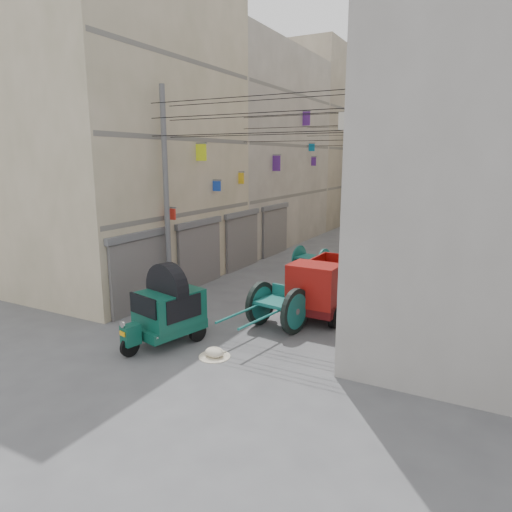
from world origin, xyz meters
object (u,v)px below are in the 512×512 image
Objects in this scene: mini_truck at (323,290)px; distant_car_grey at (401,227)px; second_cart at (311,259)px; horse at (308,299)px; feed_sack at (214,352)px; distant_car_white at (365,231)px; tonga_cart at (277,306)px; distant_car_green at (411,206)px; auto_rickshaw at (168,308)px.

distant_car_grey is (-1.01, 19.25, -0.38)m from mini_truck.
second_cart is 0.96× the size of horse.
feed_sack is 0.33× the size of horse.
distant_car_white is at bearing 93.32° from feed_sack.
tonga_cart is 2.00× the size of horse.
distant_car_green is at bearing 102.41° from tonga_cart.
feed_sack is 20.58m from distant_car_white.
feed_sack is at bearing 6.32° from auto_rickshaw.
horse is 35.38m from distant_car_green.
tonga_cart is at bearing 83.85° from horse.
mini_truck is 16.22m from distant_car_white.
auto_rickshaw reaches higher than distant_car_white.
mini_truck reaches higher than distant_car_green.
auto_rickshaw is 0.74× the size of distant_car_grey.
distant_car_grey reaches higher than distant_car_white.
auto_rickshaw is at bearing -106.92° from distant_car_grey.
horse is (0.56, 1.29, -0.05)m from tonga_cart.
distant_car_green is (-1.99, 36.58, -0.17)m from tonga_cart.
feed_sack is (-1.53, -4.56, -0.85)m from mini_truck.
auto_rickshaw is at bearing 86.63° from distant_car_green.
distant_car_white is 3.68m from distant_car_grey.
auto_rickshaw is 4.96× the size of feed_sack.
distant_car_grey is (1.71, 3.26, 0.01)m from distant_car_white.
tonga_cart is 0.91× the size of mini_truck.
mini_truck is at bearing 71.48° from feed_sack.
second_cart is 6.60m from horse.
distant_car_white is at bearing 101.99° from auto_rickshaw.
mini_truck is at bearing 71.79° from tonga_cart.
tonga_cart is at bearing 60.65° from auto_rickshaw.
mini_truck is 6.68× the size of feed_sack.
distant_car_white reaches higher than distant_car_green.
mini_truck is 4.88m from feed_sack.
tonga_cart is 6.11× the size of feed_sack.
horse is (2.94, 3.85, -0.38)m from auto_rickshaw.
mini_truck is 2.28× the size of second_cart.
tonga_cart is at bearing 77.74° from feed_sack.
tonga_cart is 21.01m from distant_car_grey.
tonga_cart reaches higher than horse.
horse is (2.28, -6.19, 0.04)m from second_cart.
horse is at bearing -125.64° from mini_truck.
distant_car_green is at bearing -100.21° from distant_car_white.
feed_sack is 0.16× the size of distant_car_white.
distant_car_white is at bearing 99.51° from second_cart.
auto_rickshaw reaches higher than distant_car_green.
distant_car_green is (-2.91, 34.81, -0.39)m from mini_truck.
mini_truck reaches higher than second_cart.
distant_car_white is (-0.07, 10.27, -0.08)m from second_cart.
tonga_cart is at bearing -67.87° from second_cart.
second_cart is (-1.73, 7.48, -0.08)m from tonga_cart.
distant_car_grey is (2.29, 23.57, -0.49)m from auto_rickshaw.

